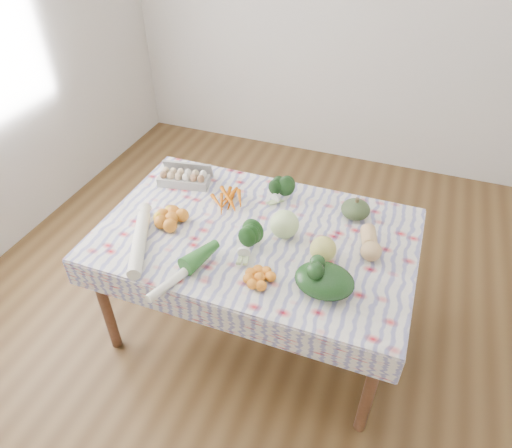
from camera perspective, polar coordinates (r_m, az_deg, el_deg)
name	(u,v)px	position (r m, az deg, el deg)	size (l,w,h in m)	color
ground	(256,324)	(2.97, 0.00, -12.36)	(4.50, 4.50, 0.00)	#51371B
wall_back	(354,2)	(4.14, 12.17, 25.46)	(4.00, 0.04, 2.80)	silver
dining_table	(256,244)	(2.48, 0.00, -2.54)	(1.60, 1.00, 0.75)	brown
tablecloth	(256,233)	(2.43, 0.00, -1.17)	(1.66, 1.06, 0.01)	silver
egg_carton	(184,179)	(2.79, -9.03, 5.58)	(0.30, 0.12, 0.08)	#A2A29D
carrot_bunch	(230,202)	(2.61, -3.25, 2.80)	(0.22, 0.20, 0.04)	#CC5B04
kale_bunch	(280,191)	(2.62, 3.07, 4.20)	(0.15, 0.13, 0.13)	#163714
kabocha_squash	(356,209)	(2.55, 12.34, 1.81)	(0.16, 0.16, 0.10)	#3C512C
cabbage	(284,224)	(2.36, 3.58, -0.03)	(0.15, 0.15, 0.15)	#C1E291
butternut_squash	(370,242)	(2.36, 14.08, -2.21)	(0.10, 0.23, 0.10)	tan
orange_cluster	(172,218)	(2.49, -10.50, 0.69)	(0.24, 0.24, 0.08)	orange
broccoli	(245,243)	(2.27, -1.33, -2.36)	(0.16, 0.16, 0.12)	#194718
mandarin_cluster	(260,277)	(2.14, 0.45, -6.64)	(0.18, 0.18, 0.05)	orange
grapefruit	(323,249)	(2.25, 8.38, -3.12)	(0.13, 0.13, 0.13)	#D3CF62
spinach_bag	(324,280)	(2.10, 8.54, -6.99)	(0.28, 0.22, 0.12)	black
daikon	(139,243)	(2.38, -14.39, -2.30)	(0.07, 0.07, 0.48)	white
leek	(184,272)	(2.20, -9.04, -5.98)	(0.05, 0.05, 0.43)	white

